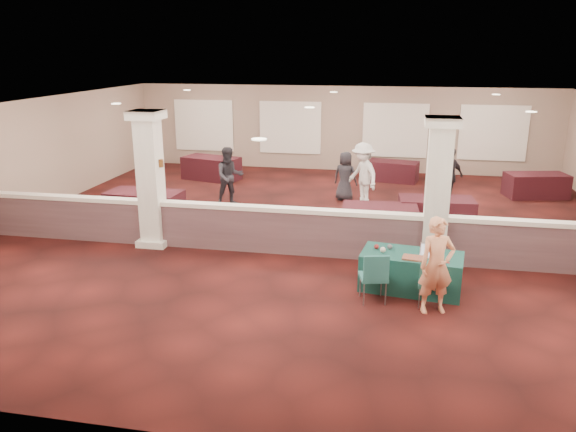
% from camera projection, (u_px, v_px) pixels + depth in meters
% --- Properties ---
extents(ground, '(16.00, 16.00, 0.00)m').
position_uv_depth(ground, '(308.00, 234.00, 14.31)').
color(ground, '#401210').
rests_on(ground, ground).
extents(wall_back, '(16.00, 0.04, 3.20)m').
position_uv_depth(wall_back, '(342.00, 129.00, 21.37)').
color(wall_back, gray).
rests_on(wall_back, ground).
extents(wall_front, '(16.00, 0.04, 3.20)m').
position_uv_depth(wall_front, '(197.00, 319.00, 6.33)').
color(wall_front, gray).
rests_on(wall_front, ground).
extents(wall_left, '(0.04, 16.00, 3.20)m').
position_uv_depth(wall_left, '(20.00, 160.00, 15.33)').
color(wall_left, gray).
rests_on(wall_left, ground).
extents(ceiling, '(16.00, 16.00, 0.02)m').
position_uv_depth(ceiling, '(309.00, 107.00, 13.39)').
color(ceiling, white).
rests_on(ceiling, wall_back).
extents(partition_wall, '(15.60, 0.28, 1.10)m').
position_uv_depth(partition_wall, '(298.00, 231.00, 12.74)').
color(partition_wall, '#4F363B').
rests_on(partition_wall, ground).
extents(column_left, '(0.72, 0.72, 3.20)m').
position_uv_depth(column_left, '(151.00, 178.00, 13.08)').
color(column_left, silver).
rests_on(column_left, ground).
extents(column_right, '(0.72, 0.72, 3.20)m').
position_uv_depth(column_right, '(437.00, 191.00, 11.88)').
color(column_right, silver).
rests_on(column_right, ground).
extents(sconce_left, '(0.12, 0.12, 0.18)m').
position_uv_depth(sconce_left, '(138.00, 162.00, 13.03)').
color(sconce_left, brown).
rests_on(sconce_left, column_left).
extents(sconce_right, '(0.12, 0.12, 0.18)m').
position_uv_depth(sconce_right, '(161.00, 163.00, 12.92)').
color(sconce_right, brown).
rests_on(sconce_right, column_left).
extents(near_table, '(2.02, 1.20, 0.73)m').
position_uv_depth(near_table, '(411.00, 272.00, 10.92)').
color(near_table, '#103B3A').
rests_on(near_table, ground).
extents(conf_chair_main, '(0.44, 0.45, 0.85)m').
position_uv_depth(conf_chair_main, '(430.00, 281.00, 10.12)').
color(conf_chair_main, '#205C5D').
rests_on(conf_chair_main, ground).
extents(conf_chair_side, '(0.59, 0.59, 0.97)m').
position_uv_depth(conf_chair_side, '(374.00, 274.00, 10.27)').
color(conf_chair_side, '#205C5D').
rests_on(conf_chair_side, ground).
extents(woman, '(0.74, 0.61, 1.76)m').
position_uv_depth(woman, '(437.00, 266.00, 9.84)').
color(woman, '#FFA56E').
rests_on(woman, ground).
extents(far_table_front_left, '(2.05, 1.10, 0.81)m').
position_uv_depth(far_table_front_left, '(145.00, 206.00, 15.32)').
color(far_table_front_left, black).
rests_on(far_table_front_left, ground).
extents(far_table_front_center, '(1.92, 1.04, 0.76)m').
position_uv_depth(far_table_front_center, '(379.00, 220.00, 14.16)').
color(far_table_front_center, black).
rests_on(far_table_front_center, ground).
extents(far_table_front_right, '(1.99, 1.11, 0.78)m').
position_uv_depth(far_table_front_right, '(436.00, 213.00, 14.76)').
color(far_table_front_right, black).
rests_on(far_table_front_right, ground).
extents(far_table_back_left, '(2.18, 1.47, 0.81)m').
position_uv_depth(far_table_back_left, '(211.00, 168.00, 20.18)').
color(far_table_back_left, black).
rests_on(far_table_back_left, ground).
extents(far_table_back_center, '(1.87, 1.19, 0.71)m').
position_uv_depth(far_table_back_center, '(393.00, 171.00, 19.95)').
color(far_table_back_center, black).
rests_on(far_table_back_center, ground).
extents(far_table_back_right, '(2.01, 1.31, 0.75)m').
position_uv_depth(far_table_back_right, '(536.00, 185.00, 17.78)').
color(far_table_back_right, black).
rests_on(far_table_back_right, ground).
extents(attendee_a, '(0.96, 0.79, 1.75)m').
position_uv_depth(attendee_a, '(229.00, 176.00, 16.74)').
color(attendee_a, black).
rests_on(attendee_a, ground).
extents(attendee_b, '(1.20, 1.29, 1.89)m').
position_uv_depth(attendee_b, '(363.00, 175.00, 16.65)').
color(attendee_b, silver).
rests_on(attendee_b, ground).
extents(attendee_c, '(1.13, 0.98, 1.76)m').
position_uv_depth(attendee_c, '(448.00, 177.00, 16.68)').
color(attendee_c, black).
rests_on(attendee_c, ground).
extents(attendee_d, '(0.83, 0.59, 1.52)m').
position_uv_depth(attendee_d, '(345.00, 176.00, 17.28)').
color(attendee_d, black).
rests_on(attendee_d, ground).
extents(laptop_base, '(0.36, 0.27, 0.02)m').
position_uv_depth(laptop_base, '(428.00, 256.00, 10.68)').
color(laptop_base, silver).
rests_on(laptop_base, near_table).
extents(laptop_screen, '(0.33, 0.06, 0.22)m').
position_uv_depth(laptop_screen, '(429.00, 248.00, 10.75)').
color(laptop_screen, silver).
rests_on(laptop_screen, near_table).
extents(screen_glow, '(0.30, 0.04, 0.19)m').
position_uv_depth(screen_glow, '(429.00, 249.00, 10.75)').
color(screen_glow, silver).
rests_on(screen_glow, near_table).
extents(knitting, '(0.44, 0.35, 0.03)m').
position_uv_depth(knitting, '(413.00, 258.00, 10.57)').
color(knitting, '#BB471D').
rests_on(knitting, near_table).
extents(yarn_cream, '(0.11, 0.11, 0.11)m').
position_uv_depth(yarn_cream, '(383.00, 250.00, 10.88)').
color(yarn_cream, beige).
rests_on(yarn_cream, near_table).
extents(yarn_red, '(0.10, 0.10, 0.10)m').
position_uv_depth(yarn_red, '(377.00, 247.00, 11.06)').
color(yarn_red, maroon).
rests_on(yarn_red, near_table).
extents(yarn_grey, '(0.10, 0.10, 0.10)m').
position_uv_depth(yarn_grey, '(390.00, 247.00, 11.05)').
color(yarn_grey, '#4D4D52').
rests_on(yarn_grey, near_table).
extents(scissors, '(0.12, 0.05, 0.01)m').
position_uv_depth(scissors, '(446.00, 263.00, 10.36)').
color(scissors, red).
rests_on(scissors, near_table).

